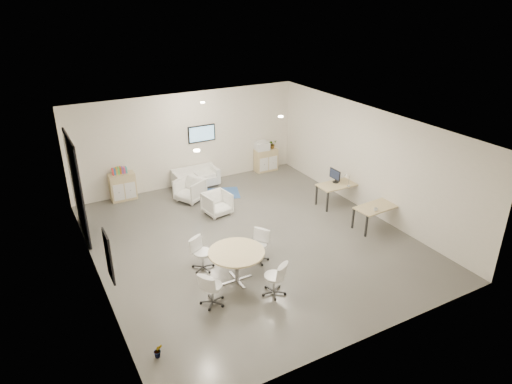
{
  "coord_description": "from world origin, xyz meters",
  "views": [
    {
      "loc": [
        -5.09,
        -9.61,
        6.34
      ],
      "look_at": [
        0.4,
        0.4,
        1.19
      ],
      "focal_mm": 32.0,
      "sensor_mm": 36.0,
      "label": 1
    }
  ],
  "objects": [
    {
      "name": "plant_cabinet",
      "position": [
        3.2,
        4.25,
        0.97
      ],
      "size": [
        0.32,
        0.35,
        0.25
      ],
      "primitive_type": "imported",
      "rotation": [
        0.0,
        0.0,
        0.08
      ],
      "color": "#3F7F3F",
      "rests_on": "sideboard_right"
    },
    {
      "name": "loveseat",
      "position": [
        0.04,
        4.11,
        0.31
      ],
      "size": [
        1.54,
        0.8,
        0.57
      ],
      "rotation": [
        0.0,
        0.0,
        0.02
      ],
      "color": "white",
      "rests_on": "room_shell"
    },
    {
      "name": "cup",
      "position": [
        3.22,
        -1.32,
        0.74
      ],
      "size": [
        0.14,
        0.12,
        0.11
      ],
      "primitive_type": "imported",
      "rotation": [
        0.0,
        0.0,
        -0.43
      ],
      "color": "white",
      "rests_on": "desk_front"
    },
    {
      "name": "sideboard_left",
      "position": [
        -2.39,
        4.27,
        0.45
      ],
      "size": [
        0.8,
        0.42,
        0.9
      ],
      "color": "tan",
      "rests_on": "room_shell"
    },
    {
      "name": "books",
      "position": [
        -2.43,
        4.27,
        1.01
      ],
      "size": [
        0.47,
        0.14,
        0.22
      ],
      "color": "red",
      "rests_on": "sideboard_left"
    },
    {
      "name": "monitor",
      "position": [
        3.44,
        0.8,
        0.93
      ],
      "size": [
        0.2,
        0.5,
        0.44
      ],
      "color": "black",
      "rests_on": "desk_rear"
    },
    {
      "name": "plant_floor",
      "position": [
        -3.56,
        -3.01,
        0.07
      ],
      "size": [
        0.25,
        0.34,
        0.14
      ],
      "primitive_type": "imported",
      "rotation": [
        0.0,
        0.0,
        -0.29
      ],
      "color": "#3F7F3F",
      "rests_on": "room_shell"
    },
    {
      "name": "ceiling_spots",
      "position": [
        -0.2,
        0.83,
        3.18
      ],
      "size": [
        3.14,
        4.14,
        0.03
      ],
      "color": "#FFEAC6",
      "rests_on": "room_shell"
    },
    {
      "name": "glass_door",
      "position": [
        -3.95,
        2.51,
        1.5
      ],
      "size": [
        0.09,
        1.9,
        2.85
      ],
      "color": "black",
      "rests_on": "room_shell"
    },
    {
      "name": "sideboard_right",
      "position": [
        2.94,
        4.27,
        0.42
      ],
      "size": [
        0.84,
        0.41,
        0.84
      ],
      "color": "tan",
      "rests_on": "room_shell"
    },
    {
      "name": "wall_tv",
      "position": [
        0.5,
        4.46,
        1.75
      ],
      "size": [
        0.98,
        0.06,
        0.58
      ],
      "color": "black",
      "rests_on": "room_shell"
    },
    {
      "name": "armchair_right",
      "position": [
        -0.15,
        1.86,
        0.38
      ],
      "size": [
        0.83,
        0.79,
        0.75
      ],
      "primitive_type": "imported",
      "rotation": [
        0.0,
        0.0,
        0.15
      ],
      "color": "white",
      "rests_on": "room_shell"
    },
    {
      "name": "meeting_chairs",
      "position": [
        -1.18,
        -1.54,
        0.41
      ],
      "size": [
        2.48,
        2.48,
        0.82
      ],
      "color": "white",
      "rests_on": "room_shell"
    },
    {
      "name": "room_shell",
      "position": [
        0.0,
        0.0,
        1.6
      ],
      "size": [
        9.6,
        10.6,
        4.8
      ],
      "color": "#55534D",
      "rests_on": "ground"
    },
    {
      "name": "round_table",
      "position": [
        -1.18,
        -1.54,
        0.72
      ],
      "size": [
        1.31,
        1.31,
        0.8
      ],
      "color": "tan",
      "rests_on": "room_shell"
    },
    {
      "name": "artwork",
      "position": [
        -3.97,
        -1.6,
        1.55
      ],
      "size": [
        0.05,
        0.54,
        1.04
      ],
      "color": "black",
      "rests_on": "room_shell"
    },
    {
      "name": "desk_front",
      "position": [
        3.48,
        -1.11,
        0.61
      ],
      "size": [
        1.35,
        0.75,
        0.68
      ],
      "rotation": [
        0.0,
        0.0,
        0.07
      ],
      "color": "tan",
      "rests_on": "room_shell"
    },
    {
      "name": "blue_rug",
      "position": [
        0.47,
        3.19,
        0.01
      ],
      "size": [
        1.63,
        1.34,
        0.01
      ],
      "primitive_type": "cube",
      "rotation": [
        0.0,
        0.0,
        -0.33
      ],
      "color": "navy",
      "rests_on": "room_shell"
    },
    {
      "name": "desk_rear",
      "position": [
        3.48,
        0.65,
        0.63
      ],
      "size": [
        1.35,
        0.69,
        0.7
      ],
      "rotation": [
        0.0,
        0.0,
        -0.02
      ],
      "color": "tan",
      "rests_on": "room_shell"
    },
    {
      "name": "armchair_left",
      "position": [
        -0.52,
        3.16,
        0.41
      ],
      "size": [
        1.03,
        1.05,
        0.81
      ],
      "primitive_type": "imported",
      "rotation": [
        0.0,
        0.0,
        -1.06
      ],
      "color": "white",
      "rests_on": "room_shell"
    },
    {
      "name": "printer",
      "position": [
        2.77,
        4.27,
        1.0
      ],
      "size": [
        0.52,
        0.45,
        0.34
      ],
      "rotation": [
        0.0,
        0.0,
        -0.09
      ],
      "color": "white",
      "rests_on": "sideboard_right"
    }
  ]
}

